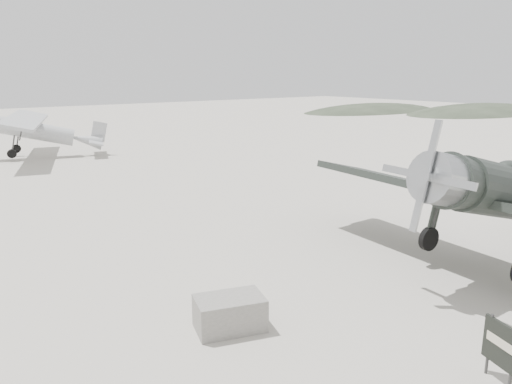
# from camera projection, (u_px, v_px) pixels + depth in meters

# --- Properties ---
(ground) EXTENTS (160.00, 160.00, 0.00)m
(ground) POSITION_uv_depth(u_px,v_px,m) (348.00, 249.00, 16.82)
(ground) COLOR #A49C91
(ground) RESTS_ON ground
(hill_east_north) EXTENTS (36.00, 18.00, 6.00)m
(hill_east_north) POSITION_uv_depth(u_px,v_px,m) (481.00, 113.00, 74.06)
(hill_east_north) COLOR #2D3527
(hill_east_north) RESTS_ON ground
(hill_northeast) EXTENTS (32.00, 16.00, 5.20)m
(hill_northeast) POSITION_uv_depth(u_px,v_px,m) (373.00, 111.00, 77.34)
(hill_northeast) COLOR #2D3527
(hill_northeast) RESTS_ON ground
(highwing_monoplane) EXTENTS (8.51, 11.78, 3.37)m
(highwing_monoplane) POSITION_uv_depth(u_px,v_px,m) (36.00, 127.00, 34.32)
(highwing_monoplane) COLOR #959699
(highwing_monoplane) RESTS_ON ground
(equipment_block) EXTENTS (1.79, 1.42, 0.78)m
(equipment_block) POSITION_uv_depth(u_px,v_px,m) (230.00, 313.00, 11.48)
(equipment_block) COLOR slate
(equipment_block) RESTS_ON ground
(sign_board) EXTENTS (0.36, 0.85, 1.27)m
(sign_board) POSITION_uv_depth(u_px,v_px,m) (501.00, 346.00, 9.41)
(sign_board) COLOR #333333
(sign_board) RESTS_ON ground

